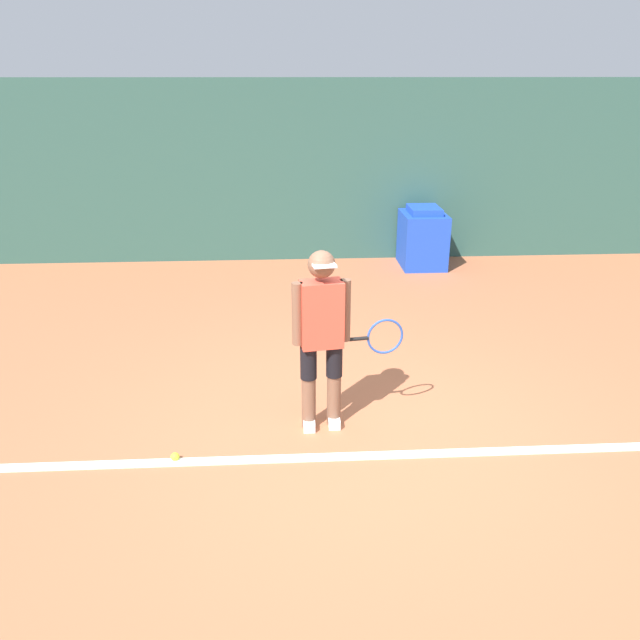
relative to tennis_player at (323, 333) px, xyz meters
The scene contains 6 objects.
ground_plane 0.94m from the tennis_player, 36.29° to the right, with size 24.00×24.00×0.00m, color #B76642.
back_wall 5.26m from the tennis_player, 86.69° to the left, with size 24.00×0.10×2.79m.
court_baseline 1.04m from the tennis_player, 59.03° to the right, with size 21.60×0.10×0.01m.
tennis_player is the anchor object (origin of this frame).
tennis_ball 1.53m from the tennis_player, 158.60° to the right, with size 0.07×0.07×0.07m.
covered_chair 5.08m from the tennis_player, 68.47° to the left, with size 0.66×0.83×0.93m.
Camera 1 is at (-0.61, -4.47, 2.85)m, focal length 35.00 mm.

